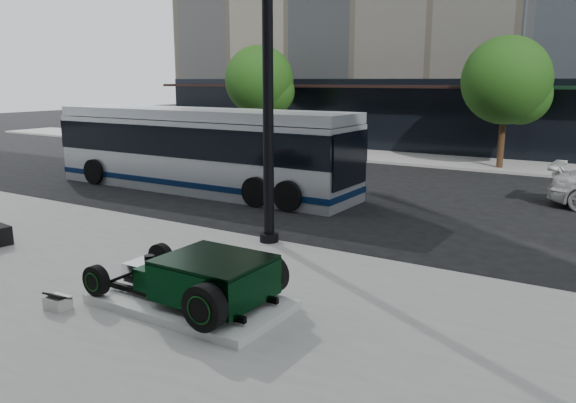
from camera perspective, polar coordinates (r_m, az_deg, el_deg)
The scene contains 8 objects.
ground at distance 14.91m, azimuth 6.63°, elevation -3.15°, with size 120.00×120.00×0.00m, color black.
sidewalk_far at distance 27.98m, azimuth 19.06°, elevation 3.61°, with size 70.00×4.00×0.12m, color gray.
street_trees at distance 26.57m, azimuth 21.61°, elevation 11.04°, with size 29.80×3.80×5.70m.
display_plinth at distance 9.98m, azimuth -9.85°, elevation -9.98°, with size 3.40×1.80×0.15m, color silver.
hot_rod at distance 9.60m, azimuth -8.46°, elevation -7.65°, with size 3.22×2.00×0.81m.
info_plaque at distance 10.46m, azimuth -22.35°, elevation -9.42°, with size 0.42×0.32×0.31m.
lamppost at distance 13.05m, azimuth -2.06°, elevation 12.34°, with size 0.46×0.46×8.31m.
transit_bus at distance 20.66m, azimuth -8.95°, elevation 5.28°, with size 12.12×2.88×2.92m.
Camera 1 is at (6.09, -13.03, 3.94)m, focal length 35.00 mm.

